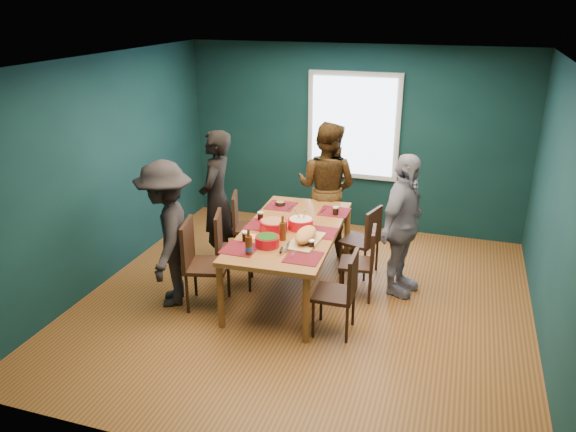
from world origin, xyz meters
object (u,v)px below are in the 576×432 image
object	(u,v)px
person_right	(402,226)
bowl_salad	(273,225)
person_back	(326,187)
chair_right_near	(343,288)
person_near_left	(167,234)
chair_right_mid	(364,258)
chair_left_near	(198,258)
chair_left_far	(243,221)
bowl_herbs	(267,241)
bowl_dumpling	(301,223)
chair_left_mid	(227,244)
person_far_left	(216,200)
cutting_board	(306,236)
dining_table	(291,235)
chair_right_far	(366,236)

from	to	relation	value
person_right	bowl_salad	bearing A→B (deg)	126.11
person_back	chair_right_near	bearing A→B (deg)	118.18
person_near_left	bowl_salad	xyz separation A→B (m)	(1.07, 0.52, 0.04)
person_back	chair_right_mid	bearing A→B (deg)	131.72
chair_left_near	person_right	distance (m)	2.35
chair_left_near	chair_right_near	world-z (taller)	chair_left_near
chair_left_far	bowl_salad	world-z (taller)	bowl_salad
bowl_herbs	bowl_dumpling	bearing A→B (deg)	71.12
chair_left_mid	person_far_left	size ratio (longest dim) A/B	0.52
chair_right_mid	person_right	distance (m)	0.57
person_back	person_right	distance (m)	1.48
chair_right_mid	person_far_left	xyz separation A→B (m)	(-1.97, 0.30, 0.39)
chair_left_near	person_far_left	distance (m)	1.12
chair_left_far	person_far_left	size ratio (longest dim) A/B	0.51
chair_left_mid	person_near_left	xyz separation A→B (m)	(-0.47, -0.57, 0.29)
person_back	bowl_herbs	world-z (taller)	person_back
chair_left_near	chair_right_mid	size ratio (longest dim) A/B	1.18
bowl_salad	bowl_dumpling	distance (m)	0.32
person_right	cutting_board	size ratio (longest dim) A/B	2.39
bowl_dumpling	person_far_left	bearing A→B (deg)	162.66
dining_table	bowl_dumpling	xyz separation A→B (m)	(0.10, 0.05, 0.14)
person_near_left	bowl_dumpling	distance (m)	1.51
person_far_left	bowl_salad	distance (m)	1.11
chair_left_far	bowl_salad	xyz separation A→B (m)	(0.71, -0.82, 0.35)
dining_table	person_far_left	size ratio (longest dim) A/B	1.21
chair_right_mid	cutting_board	distance (m)	0.82
chair_right_far	person_right	bearing A→B (deg)	-18.76
chair_left_near	person_right	size ratio (longest dim) A/B	0.60
dining_table	person_near_left	bearing A→B (deg)	-154.94
chair_right_near	person_near_left	world-z (taller)	person_near_left
chair_right_near	bowl_dumpling	bearing A→B (deg)	131.06
bowl_salad	cutting_board	distance (m)	0.47
dining_table	chair_left_mid	distance (m)	0.80
chair_left_mid	chair_right_near	distance (m)	1.66
chair_left_near	chair_right_mid	xyz separation A→B (m)	(1.73, 0.75, -0.09)
person_right	cutting_board	bearing A→B (deg)	142.04
chair_left_mid	chair_right_mid	xyz separation A→B (m)	(1.61, 0.21, -0.04)
chair_right_mid	person_far_left	size ratio (longest dim) A/B	0.48
bowl_salad	person_near_left	bearing A→B (deg)	-154.00
chair_right_mid	bowl_salad	size ratio (longest dim) A/B	2.73
person_back	cutting_board	distance (m)	1.65
bowl_salad	chair_right_near	bearing A→B (deg)	-31.18
chair_right_far	person_far_left	bearing A→B (deg)	-155.16
dining_table	bowl_salad	xyz separation A→B (m)	(-0.17, -0.12, 0.15)
chair_right_near	chair_left_mid	bearing A→B (deg)	157.23
person_back	bowl_herbs	bearing A→B (deg)	93.82
bowl_dumpling	chair_right_far	bearing A→B (deg)	45.51
person_back	person_near_left	world-z (taller)	person_back
person_far_left	person_right	bearing A→B (deg)	82.30
person_near_left	bowl_herbs	bearing A→B (deg)	73.34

